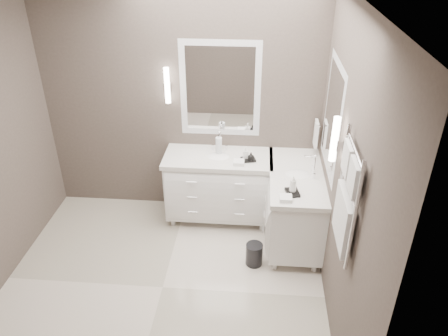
# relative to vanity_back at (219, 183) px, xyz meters

# --- Properties ---
(floor) EXTENTS (3.20, 3.00, 0.01)m
(floor) POSITION_rel_vanity_back_xyz_m (-0.45, -1.23, -0.49)
(floor) COLOR beige
(floor) RESTS_ON ground
(ceiling) EXTENTS (3.20, 3.00, 0.01)m
(ceiling) POSITION_rel_vanity_back_xyz_m (-0.45, -1.23, 2.22)
(ceiling) COLOR white
(ceiling) RESTS_ON wall_back
(wall_back) EXTENTS (3.20, 0.01, 2.70)m
(wall_back) POSITION_rel_vanity_back_xyz_m (-0.45, 0.28, 0.86)
(wall_back) COLOR #4E443E
(wall_back) RESTS_ON floor
(wall_front) EXTENTS (3.20, 0.01, 2.70)m
(wall_front) POSITION_rel_vanity_back_xyz_m (-0.45, -2.73, 0.86)
(wall_front) COLOR #4E443E
(wall_front) RESTS_ON floor
(wall_right) EXTENTS (0.01, 3.00, 2.70)m
(wall_right) POSITION_rel_vanity_back_xyz_m (1.15, -1.23, 0.86)
(wall_right) COLOR #4E443E
(wall_right) RESTS_ON floor
(vanity_back) EXTENTS (1.24, 0.59, 0.97)m
(vanity_back) POSITION_rel_vanity_back_xyz_m (0.00, 0.00, 0.00)
(vanity_back) COLOR white
(vanity_back) RESTS_ON floor
(vanity_right) EXTENTS (0.59, 1.24, 0.97)m
(vanity_right) POSITION_rel_vanity_back_xyz_m (0.88, -0.33, 0.00)
(vanity_right) COLOR white
(vanity_right) RESTS_ON floor
(mirror_back) EXTENTS (0.90, 0.02, 1.10)m
(mirror_back) POSITION_rel_vanity_back_xyz_m (-0.00, 0.26, 1.06)
(mirror_back) COLOR white
(mirror_back) RESTS_ON wall_back
(mirror_right) EXTENTS (0.02, 0.90, 1.10)m
(mirror_right) POSITION_rel_vanity_back_xyz_m (1.14, -0.43, 1.06)
(mirror_right) COLOR white
(mirror_right) RESTS_ON wall_right
(sconce_back) EXTENTS (0.06, 0.06, 0.40)m
(sconce_back) POSITION_rel_vanity_back_xyz_m (-0.58, 0.20, 1.11)
(sconce_back) COLOR white
(sconce_back) RESTS_ON wall_back
(sconce_right) EXTENTS (0.06, 0.06, 0.40)m
(sconce_right) POSITION_rel_vanity_back_xyz_m (1.08, -1.01, 1.11)
(sconce_right) COLOR white
(sconce_right) RESTS_ON wall_right
(towel_bar_corner) EXTENTS (0.03, 0.22, 0.30)m
(towel_bar_corner) POSITION_rel_vanity_back_xyz_m (1.09, 0.13, 0.63)
(towel_bar_corner) COLOR white
(towel_bar_corner) RESTS_ON wall_right
(towel_ladder) EXTENTS (0.06, 0.58, 0.90)m
(towel_ladder) POSITION_rel_vanity_back_xyz_m (1.10, -1.63, 0.91)
(towel_ladder) COLOR white
(towel_ladder) RESTS_ON wall_right
(waste_bin) EXTENTS (0.21, 0.21, 0.25)m
(waste_bin) POSITION_rel_vanity_back_xyz_m (0.45, -0.80, -0.36)
(waste_bin) COLOR black
(waste_bin) RESTS_ON floor
(amenity_tray_back) EXTENTS (0.18, 0.15, 0.02)m
(amenity_tray_back) POSITION_rel_vanity_back_xyz_m (0.34, -0.07, 0.38)
(amenity_tray_back) COLOR black
(amenity_tray_back) RESTS_ON vanity_back
(amenity_tray_right) EXTENTS (0.15, 0.18, 0.02)m
(amenity_tray_right) POSITION_rel_vanity_back_xyz_m (0.80, -0.71, 0.38)
(amenity_tray_right) COLOR black
(amenity_tray_right) RESTS_ON vanity_right
(water_bottle) EXTENTS (0.08, 0.08, 0.21)m
(water_bottle) POSITION_rel_vanity_back_xyz_m (0.00, 0.05, 0.47)
(water_bottle) COLOR silver
(water_bottle) RESTS_ON vanity_back
(soap_bottle_a) EXTENTS (0.06, 0.06, 0.14)m
(soap_bottle_a) POSITION_rel_vanity_back_xyz_m (0.31, -0.05, 0.46)
(soap_bottle_a) COLOR white
(soap_bottle_a) RESTS_ON amenity_tray_back
(soap_bottle_b) EXTENTS (0.07, 0.07, 0.09)m
(soap_bottle_b) POSITION_rel_vanity_back_xyz_m (0.37, -0.10, 0.43)
(soap_bottle_b) COLOR black
(soap_bottle_b) RESTS_ON amenity_tray_back
(soap_bottle_c) EXTENTS (0.08, 0.08, 0.18)m
(soap_bottle_c) POSITION_rel_vanity_back_xyz_m (0.80, -0.71, 0.48)
(soap_bottle_c) COLOR white
(soap_bottle_c) RESTS_ON amenity_tray_right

